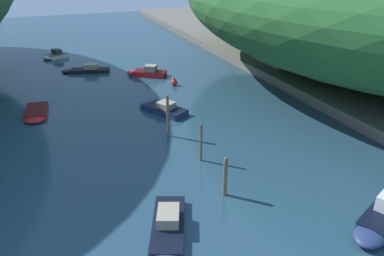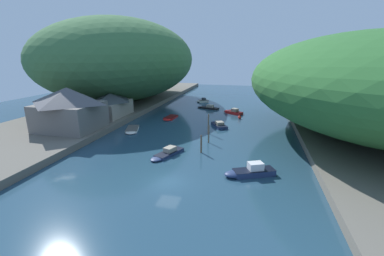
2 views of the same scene
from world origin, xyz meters
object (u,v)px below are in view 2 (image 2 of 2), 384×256
object	(u,v)px
boat_cabin_cruiser	(202,101)
channel_buoy_near	(240,117)
right_bank_cottage	(317,103)
boat_far_right_bank	(132,130)
boat_open_rowboat	(167,153)
boathouse_shed	(111,104)
person_on_quay	(114,115)
boat_moored_right	(218,124)
waterfront_building	(69,108)
boat_navy_launch	(170,118)
boat_white_cruiser	(249,172)
boat_small_dinghy	(208,107)
boat_near_quay	(233,112)

from	to	relation	value
boat_cabin_cruiser	channel_buoy_near	distance (m)	22.11
right_bank_cottage	boat_far_right_bank	bearing A→B (deg)	-155.60
right_bank_cottage	boat_open_rowboat	bearing A→B (deg)	-133.76
boathouse_shed	person_on_quay	bearing A→B (deg)	-50.31
boat_cabin_cruiser	channel_buoy_near	xyz separation A→B (m)	(12.24, -18.41, 0.03)
boat_moored_right	person_on_quay	xyz separation A→B (m)	(-20.87, -3.56, 1.67)
boathouse_shed	right_bank_cottage	distance (m)	43.46
waterfront_building	boat_navy_launch	size ratio (longest dim) A/B	2.15
boat_navy_launch	boat_white_cruiser	size ratio (longest dim) A/B	0.80
right_bank_cottage	person_on_quay	distance (m)	42.09
boat_open_rowboat	boat_small_dinghy	bearing A→B (deg)	-68.19
right_bank_cottage	boat_cabin_cruiser	size ratio (longest dim) A/B	1.77
boathouse_shed	boat_moored_right	world-z (taller)	boathouse_shed
boat_cabin_cruiser	boat_open_rowboat	size ratio (longest dim) A/B	0.63
boat_near_quay	boat_navy_launch	bearing A→B (deg)	155.91
boat_navy_launch	boat_small_dinghy	world-z (taller)	boat_small_dinghy
right_bank_cottage	boat_near_quay	xyz separation A→B (m)	(-17.71, 3.62, -3.62)
boat_small_dinghy	boat_white_cruiser	distance (m)	38.75
boat_white_cruiser	boat_open_rowboat	bearing A→B (deg)	48.55
boat_far_right_bank	boat_open_rowboat	world-z (taller)	boat_open_rowboat
boathouse_shed	channel_buoy_near	distance (m)	28.08
boat_near_quay	waterfront_building	bearing A→B (deg)	164.37
boathouse_shed	boat_small_dinghy	bearing A→B (deg)	44.15
boat_small_dinghy	channel_buoy_near	size ratio (longest dim) A/B	5.76
boat_cabin_cruiser	channel_buoy_near	size ratio (longest dim) A/B	3.60
boat_navy_launch	boat_far_right_bank	bearing A→B (deg)	75.10
waterfront_building	boat_white_cruiser	world-z (taller)	waterfront_building
boat_moored_right	channel_buoy_near	distance (m)	7.93
boathouse_shed	boat_navy_launch	world-z (taller)	boathouse_shed
boat_far_right_bank	boat_open_rowboat	distance (m)	14.14
waterfront_building	boat_open_rowboat	xyz separation A→B (m)	(19.68, -5.26, -4.55)
boat_moored_right	right_bank_cottage	bearing A→B (deg)	-5.44
boat_cabin_cruiser	boat_far_right_bank	world-z (taller)	boat_cabin_cruiser
boat_cabin_cruiser	boat_moored_right	size ratio (longest dim) A/B	0.70
right_bank_cottage	boat_small_dinghy	world-z (taller)	right_bank_cottage
boat_near_quay	boat_white_cruiser	bearing A→B (deg)	-139.12
waterfront_building	boat_open_rowboat	distance (m)	20.87
waterfront_building	boat_cabin_cruiser	bearing A→B (deg)	66.64
boat_open_rowboat	boat_white_cruiser	world-z (taller)	boat_white_cruiser
right_bank_cottage	waterfront_building	bearing A→B (deg)	-155.40
boat_cabin_cruiser	boat_near_quay	distance (m)	16.88
boat_moored_right	boat_small_dinghy	bearing A→B (deg)	78.88
waterfront_building	boat_near_quay	world-z (taller)	waterfront_building
boathouse_shed	boat_far_right_bank	distance (m)	10.61
waterfront_building	boat_navy_launch	distance (m)	20.61
boathouse_shed	channel_buoy_near	size ratio (longest dim) A/B	9.04
boat_moored_right	boat_white_cruiser	size ratio (longest dim) A/B	0.91
right_bank_cottage	boat_small_dinghy	distance (m)	26.12
boat_near_quay	channel_buoy_near	xyz separation A→B (m)	(2.01, -4.99, -0.00)
boat_cabin_cruiser	boat_open_rowboat	distance (m)	42.60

